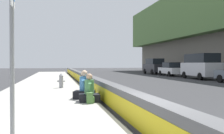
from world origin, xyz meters
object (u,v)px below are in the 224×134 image
at_px(seated_person_foreground, 89,93).
at_px(seated_person_middle, 84,90).
at_px(parked_car_far, 154,66).
at_px(fire_hydrant, 61,80).
at_px(backpack, 90,98).
at_px(parked_car_fourth, 201,66).
at_px(parked_car_midline, 171,69).
at_px(route_sign_post, 12,34).

relative_size(seated_person_foreground, seated_person_middle, 0.91).
bearing_deg(parked_car_far, fire_hydrant, 145.46).
distance_m(seated_person_foreground, seated_person_middle, 0.95).
bearing_deg(backpack, parked_car_fourth, -42.69).
distance_m(parked_car_fourth, parked_car_far, 12.24).
bearing_deg(fire_hydrant, parked_car_far, -34.54).
relative_size(fire_hydrant, seated_person_middle, 0.75).
bearing_deg(parked_car_fourth, parked_car_midline, 1.26).
bearing_deg(parked_car_midline, parked_car_fourth, -178.74).
bearing_deg(parked_car_midline, backpack, 147.97).
relative_size(route_sign_post, parked_car_far, 0.75).
height_order(seated_person_foreground, parked_car_far, parked_car_far).
bearing_deg(parked_car_midline, seated_person_middle, 146.05).
distance_m(route_sign_post, backpack, 4.75).
xyz_separation_m(fire_hydrant, backpack, (-6.28, -0.92, -0.25)).
bearing_deg(parked_car_far, seated_person_foreground, 153.62).
bearing_deg(seated_person_middle, parked_car_fourth, -45.74).
relative_size(seated_person_foreground, parked_car_fourth, 0.21).
bearing_deg(parked_car_midline, parked_car_far, -0.16).
distance_m(backpack, parked_car_fourth, 19.24).
bearing_deg(route_sign_post, parked_car_midline, -31.49).
xyz_separation_m(seated_person_foreground, backpack, (-0.43, 0.04, -0.14)).
relative_size(seated_person_foreground, parked_car_far, 0.22).
relative_size(route_sign_post, backpack, 9.00).
xyz_separation_m(seated_person_foreground, seated_person_middle, (0.94, 0.09, 0.03)).
bearing_deg(seated_person_foreground, fire_hydrant, 9.27).
height_order(parked_car_fourth, parked_car_midline, parked_car_fourth).
bearing_deg(parked_car_midline, seated_person_foreground, 147.50).
relative_size(seated_person_foreground, parked_car_midline, 0.24).
bearing_deg(parked_car_midline, fire_hydrant, 136.04).
bearing_deg(parked_car_far, seated_person_middle, 152.59).
bearing_deg(route_sign_post, seated_person_foreground, -26.38).
height_order(fire_hydrant, backpack, fire_hydrant).
relative_size(backpack, parked_car_fourth, 0.08).
xyz_separation_m(route_sign_post, parked_car_far, (30.20, -14.98, -1.03)).
xyz_separation_m(fire_hydrant, parked_car_midline, (14.31, -13.80, 0.27)).
bearing_deg(parked_car_far, route_sign_post, 153.62).
height_order(route_sign_post, fire_hydrant, route_sign_post).
bearing_deg(seated_person_middle, route_sign_post, 158.76).
xyz_separation_m(seated_person_middle, parked_car_midline, (19.22, -12.94, 0.35)).
relative_size(fire_hydrant, parked_car_fourth, 0.17).
distance_m(seated_person_foreground, parked_car_midline, 23.91).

